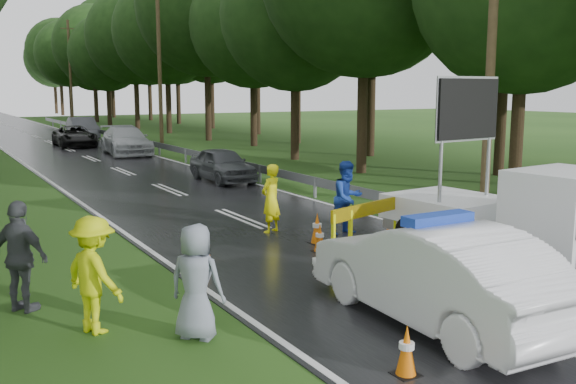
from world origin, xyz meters
TOP-DOWN VIEW (x-y plane):
  - ground at (0.00, 0.00)m, footprint 160.00×160.00m
  - road at (0.00, 30.00)m, footprint 7.00×140.00m
  - guardrail at (3.70, 29.67)m, footprint 0.12×60.06m
  - utility_pole_near at (5.20, 2.00)m, footprint 1.40×0.24m
  - utility_pole_mid at (5.20, 28.00)m, footprint 1.40×0.24m
  - utility_pole_far at (5.20, 54.00)m, footprint 1.40×0.24m
  - police_sedan at (-0.91, -2.79)m, footprint 1.87×4.86m
  - work_truck at (2.80, -0.98)m, footprint 2.58×4.98m
  - barrier at (0.80, 1.00)m, footprint 2.80×0.91m
  - officer at (-0.08, 4.10)m, footprint 0.76×0.65m
  - civilian at (1.50, 3.00)m, footprint 0.98×0.81m
  - bystander_left at (-5.55, -0.52)m, footprint 1.06×1.31m
  - bystander_mid at (-6.36, 0.99)m, footprint 1.01×1.13m
  - bystander_right at (-4.33, -1.50)m, footprint 0.96×0.98m
  - queue_car_first at (2.60, 13.10)m, footprint 1.60×3.91m
  - queue_car_second at (2.23, 25.30)m, footprint 2.58×5.50m
  - queue_car_third at (0.80, 31.79)m, footprint 2.25×4.74m
  - queue_car_fourth at (2.60, 37.79)m, footprint 1.90×4.86m
  - cone_near_left at (-2.50, -4.00)m, footprint 0.32×0.32m
  - cone_center at (-0.08, 1.81)m, footprint 0.31×0.31m
  - cone_far at (0.29, 2.50)m, footprint 0.35×0.35m
  - cone_left_mid at (-2.60, 2.40)m, footprint 0.33×0.33m
  - cone_right at (2.61, 2.59)m, footprint 0.37×0.37m

SIDE VIEW (x-z plane):
  - ground at x=0.00m, z-range 0.00..0.00m
  - road at x=0.00m, z-range 0.00..0.02m
  - cone_center at x=-0.08m, z-range -0.01..0.65m
  - cone_near_left at x=-2.50m, z-range -0.01..0.67m
  - cone_left_mid at x=-2.60m, z-range -0.01..0.70m
  - cone_far at x=0.29m, z-range -0.01..0.73m
  - cone_right at x=2.61m, z-range -0.01..0.77m
  - guardrail at x=3.70m, z-range 0.20..0.90m
  - queue_car_third at x=0.80m, z-range 0.00..1.31m
  - queue_car_first at x=2.60m, z-range 0.00..1.33m
  - queue_car_second at x=2.23m, z-range 0.00..1.55m
  - queue_car_fourth at x=2.60m, z-range 0.00..1.58m
  - police_sedan at x=-0.91m, z-range -0.07..1.66m
  - bystander_right at x=-4.33m, z-range 0.00..1.71m
  - officer at x=-0.08m, z-range 0.00..1.75m
  - bystander_left at x=-5.55m, z-range 0.00..1.77m
  - barrier at x=0.80m, z-range 0.31..1.51m
  - bystander_mid at x=-6.36m, z-range 0.00..1.84m
  - civilian at x=1.50m, z-range 0.00..1.85m
  - work_truck at x=2.80m, z-range -0.88..2.95m
  - utility_pole_near at x=5.20m, z-range 0.06..10.06m
  - utility_pole_mid at x=5.20m, z-range 0.06..10.06m
  - utility_pole_far at x=5.20m, z-range 0.06..10.06m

